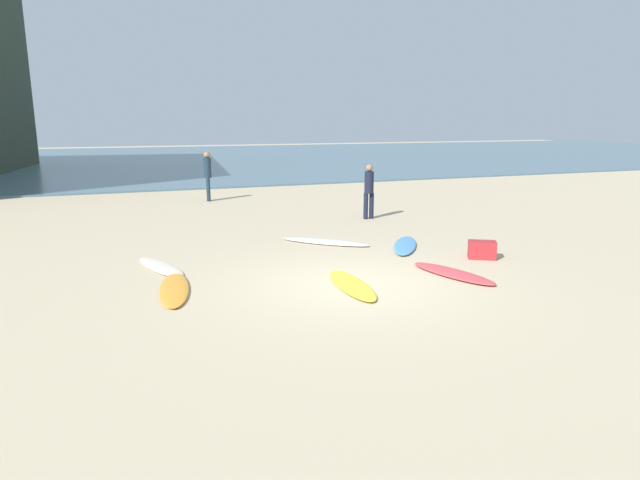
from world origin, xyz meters
TOP-DOWN VIEW (x-y plane):
  - ground_plane at (0.00, 0.00)m, footprint 120.00×120.00m
  - ocean_water at (0.00, 35.24)m, footprint 120.00×40.00m
  - surfboard_0 at (-0.05, -0.12)m, footprint 0.72×2.06m
  - surfboard_1 at (2.45, 2.31)m, footprint 1.56×2.01m
  - surfboard_2 at (-3.18, 2.44)m, footprint 1.04×2.01m
  - surfboard_3 at (-3.09, 0.77)m, footprint 0.77×2.18m
  - surfboard_4 at (2.11, -0.14)m, footprint 1.05×2.05m
  - surfboard_5 at (0.82, 3.39)m, footprint 2.02×1.95m
  - beachgoer_near at (-0.60, 11.71)m, footprint 0.32×0.34m
  - beachgoer_mid at (3.33, 6.10)m, footprint 0.34×0.30m
  - beach_cooler at (3.46, 0.74)m, footprint 0.67×0.58m

SIDE VIEW (x-z plane):
  - ground_plane at x=0.00m, z-range 0.00..0.00m
  - surfboard_2 at x=-3.18m, z-range 0.00..0.07m
  - surfboard_5 at x=0.82m, z-range 0.00..0.07m
  - surfboard_0 at x=-0.05m, z-range 0.00..0.08m
  - surfboard_3 at x=-3.09m, z-range 0.00..0.08m
  - ocean_water at x=0.00m, z-range 0.00..0.08m
  - surfboard_4 at x=2.11m, z-range 0.00..0.08m
  - surfboard_1 at x=2.45m, z-range 0.00..0.09m
  - beach_cooler at x=3.46m, z-range 0.00..0.39m
  - beachgoer_mid at x=3.33m, z-range 0.09..1.76m
  - beachgoer_near at x=-0.60m, z-range 0.12..1.96m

